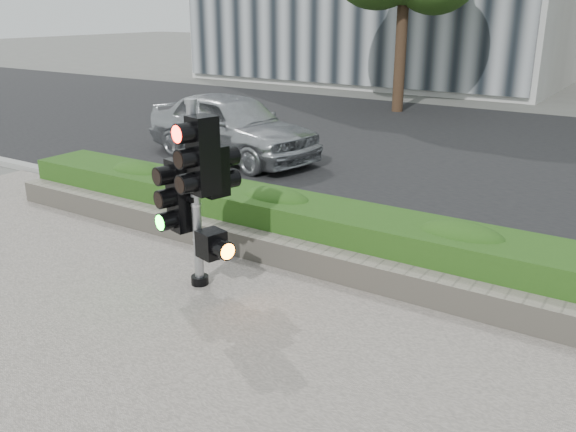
{
  "coord_description": "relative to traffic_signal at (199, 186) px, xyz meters",
  "views": [
    {
      "loc": [
        3.5,
        -4.34,
        3.29
      ],
      "look_at": [
        0.28,
        0.6,
        1.26
      ],
      "focal_mm": 38.0,
      "sensor_mm": 36.0,
      "label": 1
    }
  ],
  "objects": [
    {
      "name": "stone_wall",
      "position": [
        1.13,
        1.06,
        -1.09
      ],
      "size": [
        12.0,
        0.32,
        0.34
      ],
      "primitive_type": "cube",
      "color": "gray",
      "rests_on": "sidewalk"
    },
    {
      "name": "road",
      "position": [
        1.13,
        9.16,
        -1.28
      ],
      "size": [
        60.0,
        13.0,
        0.02
      ],
      "primitive_type": "cube",
      "color": "black",
      "rests_on": "ground"
    },
    {
      "name": "curb",
      "position": [
        1.13,
        2.31,
        -1.23
      ],
      "size": [
        60.0,
        0.25,
        0.12
      ],
      "primitive_type": "cube",
      "color": "gray",
      "rests_on": "ground"
    },
    {
      "name": "hedge",
      "position": [
        1.13,
        1.71,
        -0.92
      ],
      "size": [
        12.0,
        1.0,
        0.68
      ],
      "primitive_type": "cube",
      "color": "#437A25",
      "rests_on": "sidewalk"
    },
    {
      "name": "car_silver",
      "position": [
        -3.84,
        5.47,
        -0.53
      ],
      "size": [
        4.6,
        2.47,
        1.49
      ],
      "primitive_type": "imported",
      "rotation": [
        0.0,
        0.0,
        1.4
      ],
      "color": "#A5A8AC",
      "rests_on": "road"
    },
    {
      "name": "ground",
      "position": [
        1.13,
        -0.84,
        -1.29
      ],
      "size": [
        120.0,
        120.0,
        0.0
      ],
      "primitive_type": "plane",
      "color": "#51514C",
      "rests_on": "ground"
    },
    {
      "name": "traffic_signal",
      "position": [
        0.0,
        0.0,
        0.0
      ],
      "size": [
        0.83,
        0.68,
        2.28
      ],
      "rotation": [
        0.0,
        0.0,
        -0.26
      ],
      "color": "black",
      "rests_on": "sidewalk"
    }
  ]
}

